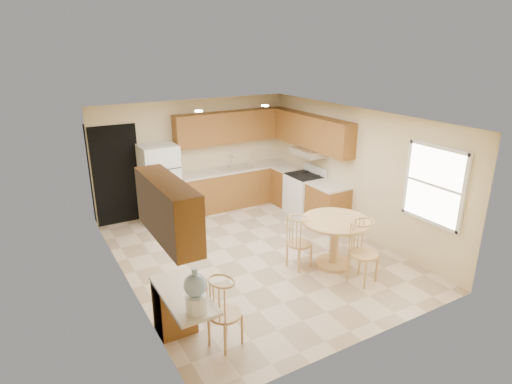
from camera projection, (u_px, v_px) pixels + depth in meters
floor at (256, 255)px, 7.78m from camera, size 5.50×5.50×0.00m
ceiling at (256, 117)px, 6.95m from camera, size 4.50×5.50×0.02m
wall_back at (195, 156)px, 9.61m from camera, size 4.50×0.02×2.50m
wall_front at (370, 255)px, 5.12m from camera, size 4.50×0.02×2.50m
wall_left at (124, 215)px, 6.30m from camera, size 0.02×5.50×2.50m
wall_right at (355, 171)px, 8.43m from camera, size 0.02×5.50×2.50m
doorway at (117, 176)px, 8.84m from camera, size 0.90×0.02×2.10m
base_cab_back at (236, 187)px, 10.05m from camera, size 2.75×0.60×0.87m
counter_back at (236, 169)px, 9.90m from camera, size 2.75×0.63×0.04m
base_cab_right_a at (288, 187)px, 10.07m from camera, size 0.60×0.59×0.87m
counter_right_a at (289, 168)px, 9.92m from camera, size 0.63×0.59×0.04m
base_cab_right_b at (327, 206)px, 8.88m from camera, size 0.60×0.80×0.87m
counter_right_b at (329, 186)px, 8.73m from camera, size 0.63×0.80×0.04m
upper_cab_back at (232, 127)px, 9.69m from camera, size 2.75×0.33×0.70m
upper_cab_right at (312, 132)px, 9.14m from camera, size 0.33×2.42×0.70m
upper_cab_left at (168, 209)px, 4.87m from camera, size 0.33×1.40×0.70m
sink at (235, 168)px, 9.88m from camera, size 0.78×0.44×0.01m
range_hood at (309, 152)px, 9.22m from camera, size 0.50×0.76×0.14m
desk_pedestal at (175, 306)px, 5.63m from camera, size 0.48×0.42×0.72m
desk_top at (183, 295)px, 5.20m from camera, size 0.50×1.20×0.04m
window at (434, 185)px, 6.82m from camera, size 0.06×1.12×1.30m
can_light_a at (199, 111)px, 7.70m from camera, size 0.14×0.14×0.02m
can_light_b at (265, 106)px, 8.36m from camera, size 0.14×0.14×0.02m
refrigerator at (160, 184)px, 9.01m from camera, size 0.74×0.72×1.68m
stove at (304, 194)px, 9.50m from camera, size 0.65×0.76×1.09m
dining_table at (335, 236)px, 7.24m from camera, size 1.15×1.15×0.85m
chair_table_a at (303, 239)px, 7.12m from camera, size 0.41×0.53×0.92m
chair_table_b at (369, 249)px, 6.63m from camera, size 0.45×0.47×1.02m
chair_desk at (228, 309)px, 5.22m from camera, size 0.41×0.54×0.94m
water_crock at (196, 292)px, 4.76m from camera, size 0.26×0.26×0.54m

